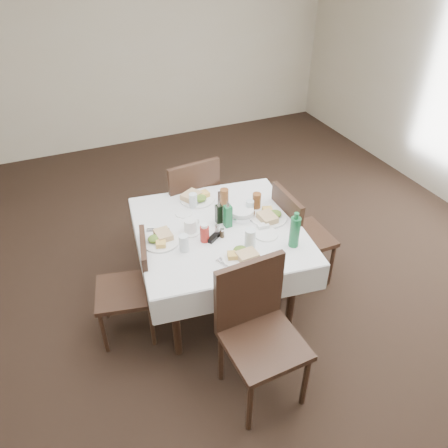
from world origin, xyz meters
The scene contains 33 objects.
ground_plane centered at (0.00, 0.00, 0.00)m, with size 7.00×7.00×0.00m, color black.
room_shell centered at (0.00, 0.00, 1.71)m, with size 6.04×7.04×2.80m.
dining_table centered at (0.00, 0.08, 0.68)m, with size 1.38×1.38×0.76m.
chair_north centered at (0.02, 0.82, 0.57)m, with size 0.52×0.52×1.00m.
chair_south centered at (-0.08, -0.73, 0.57)m, with size 0.50×0.50×1.01m.
chair_east centered at (0.69, 0.07, 0.53)m, with size 0.44×0.44×0.93m.
chair_west centered at (-0.70, 0.04, 0.49)m, with size 0.49×0.49×0.86m.
meal_north centered at (-0.02, 0.52, 0.79)m, with size 0.29×0.29×0.06m.
meal_south centered at (0.01, -0.30, 0.78)m, with size 0.27×0.27×0.06m.
meal_east centered at (0.41, 0.04, 0.79)m, with size 0.29×0.29×0.06m.
meal_west centered at (-0.45, 0.10, 0.78)m, with size 0.27×0.27×0.06m.
side_plate_a centered at (-0.18, 0.37, 0.77)m, with size 0.14×0.14×0.01m.
side_plate_b centered at (0.29, -0.14, 0.77)m, with size 0.18×0.18×0.01m.
water_n centered at (-0.08, 0.43, 0.82)m, with size 0.07×0.07×0.12m.
water_s centered at (0.12, -0.21, 0.84)m, with size 0.08×0.08×0.15m.
water_e centered at (0.30, 0.17, 0.82)m, with size 0.06×0.06×0.12m.
water_w centered at (-0.33, -0.06, 0.83)m, with size 0.07×0.07×0.13m.
iced_tea_a centered at (0.16, 0.36, 0.83)m, with size 0.07×0.07×0.15m.
iced_tea_b centered at (0.38, 0.21, 0.83)m, with size 0.07×0.07×0.14m.
bread_basket centered at (0.22, 0.15, 0.79)m, with size 0.21×0.21×0.07m.
oil_cruet_dark centered at (0.03, 0.15, 0.85)m, with size 0.05×0.05×0.20m.
oil_cruet_green centered at (0.07, 0.08, 0.86)m, with size 0.05×0.05×0.23m.
ketchup_bottle centered at (-0.16, -0.02, 0.83)m, with size 0.07×0.07×0.14m.
salt_shaker centered at (-0.04, 0.02, 0.80)m, with size 0.04×0.04×0.08m.
pepper_shaker centered at (-0.02, -0.03, 0.80)m, with size 0.03×0.03×0.07m.
coffee_mug centered at (-0.21, 0.12, 0.81)m, with size 0.16×0.15×0.11m.
sunglasses centered at (-0.08, -0.02, 0.78)m, with size 0.14×0.11×0.03m.
green_bottle centered at (0.41, -0.32, 0.89)m, with size 0.07×0.07×0.28m.
sugar_caddy centered at (0.30, -0.06, 0.79)m, with size 0.09×0.06×0.04m.
cutlery_n centered at (0.17, 0.46, 0.77)m, with size 0.13×0.21×0.01m.
cutlery_s centered at (-0.11, -0.35, 0.77)m, with size 0.13×0.21×0.01m.
cutlery_e centered at (0.37, -0.08, 0.77)m, with size 0.19×0.08×0.01m.
cutlery_w centered at (-0.43, 0.23, 0.77)m, with size 0.18×0.10×0.01m.
Camera 1 is at (-1.03, -2.38, 2.72)m, focal length 35.00 mm.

